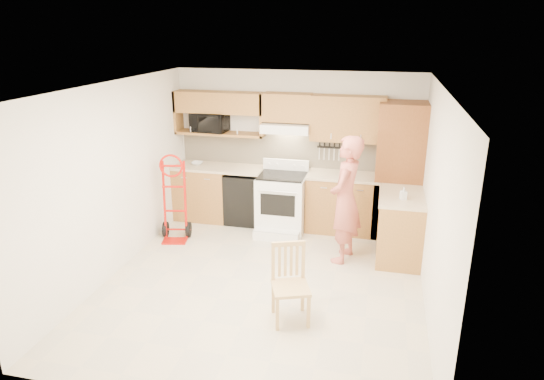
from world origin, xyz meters
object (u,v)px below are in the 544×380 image
(person, at_px, (345,200))
(microwave, at_px, (210,122))
(hand_truck, at_px, (174,202))
(range, at_px, (281,199))
(dining_chair, at_px, (291,285))

(person, bearing_deg, microwave, -104.17)
(hand_truck, bearing_deg, person, -13.48)
(person, height_order, hand_truck, person)
(microwave, distance_m, hand_truck, 1.53)
(range, xyz_separation_m, person, (1.06, -0.76, 0.34))
(hand_truck, bearing_deg, range, 12.23)
(dining_chair, bearing_deg, person, 54.61)
(microwave, height_order, range, microwave)
(microwave, distance_m, dining_chair, 3.63)
(person, relative_size, hand_truck, 1.46)
(range, xyz_separation_m, hand_truck, (-1.53, -0.68, 0.06))
(microwave, xyz_separation_m, range, (1.30, -0.42, -1.10))
(hand_truck, bearing_deg, dining_chair, -50.53)
(hand_truck, xyz_separation_m, dining_chair, (2.15, -1.73, -0.17))
(range, bearing_deg, person, -35.50)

